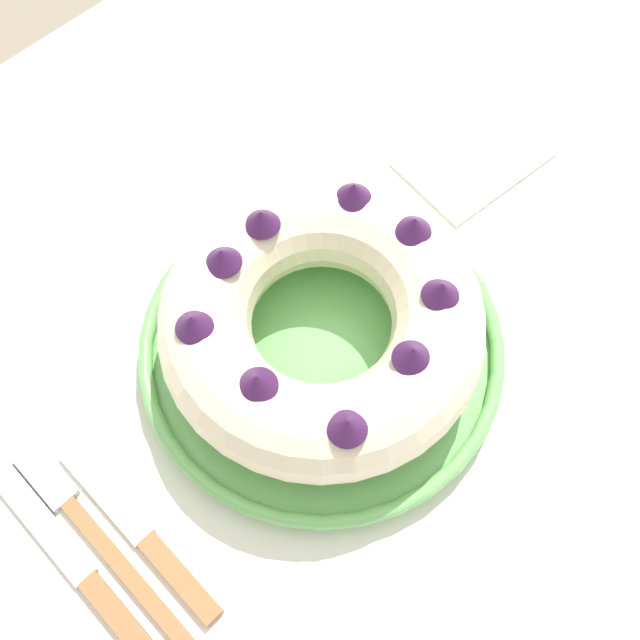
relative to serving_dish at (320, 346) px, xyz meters
name	(u,v)px	position (x,y,z in m)	size (l,w,h in m)	color
ground_plane	(319,526)	(-0.01, 0.00, -0.77)	(8.00, 8.00, 0.00)	gray
dining_table	(318,394)	(-0.01, 0.00, -0.10)	(1.46, 0.95, 0.76)	silver
serving_dish	(320,346)	(0.00, 0.00, 0.00)	(0.31, 0.31, 0.02)	#6BB760
bundt_cake	(320,319)	(0.00, 0.00, 0.05)	(0.26, 0.26, 0.09)	beige
fork	(90,529)	(-0.23, 0.02, -0.01)	(0.02, 0.21, 0.01)	#936038
serving_knife	(91,583)	(-0.26, -0.01, -0.01)	(0.02, 0.23, 0.01)	#936038
cake_knife	(149,541)	(-0.21, -0.02, -0.01)	(0.02, 0.18, 0.01)	#936038
napkin	(473,159)	(0.25, 0.04, -0.01)	(0.14, 0.10, 0.00)	white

